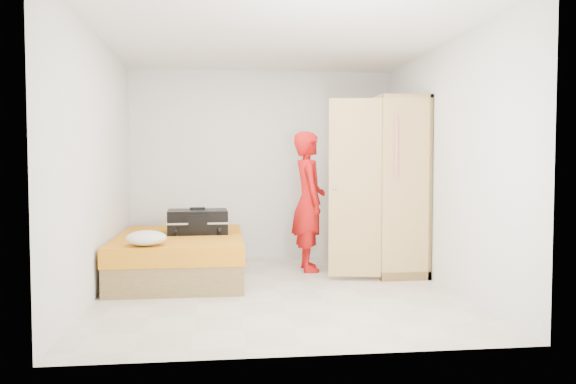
{
  "coord_description": "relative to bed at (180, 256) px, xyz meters",
  "views": [
    {
      "loc": [
        -0.57,
        -5.76,
        1.33
      ],
      "look_at": [
        0.18,
        0.58,
        1.0
      ],
      "focal_mm": 35.0,
      "sensor_mm": 36.0,
      "label": 1
    }
  ],
  "objects": [
    {
      "name": "room",
      "position": [
        1.05,
        -0.79,
        1.05
      ],
      "size": [
        4.0,
        4.02,
        2.6
      ],
      "color": "beige",
      "rests_on": "ground"
    },
    {
      "name": "bed",
      "position": [
        0.0,
        0.0,
        0.0
      ],
      "size": [
        1.42,
        2.02,
        0.5
      ],
      "color": "olive",
      "rests_on": "ground"
    },
    {
      "name": "wardrobe",
      "position": [
        2.5,
        0.08,
        0.75
      ],
      "size": [
        1.17,
        1.2,
        2.1
      ],
      "color": "tan",
      "rests_on": "ground"
    },
    {
      "name": "person",
      "position": [
        1.55,
        0.29,
        0.61
      ],
      "size": [
        0.43,
        0.64,
        1.72
      ],
      "primitive_type": "imported",
      "rotation": [
        0.0,
        0.0,
        1.6
      ],
      "color": "red",
      "rests_on": "ground"
    },
    {
      "name": "suitcase",
      "position": [
        0.2,
        0.15,
        0.39
      ],
      "size": [
        0.73,
        0.56,
        0.31
      ],
      "rotation": [
        0.0,
        0.0,
        0.05
      ],
      "color": "black",
      "rests_on": "bed"
    },
    {
      "name": "round_cushion",
      "position": [
        -0.27,
        -0.81,
        0.32
      ],
      "size": [
        0.4,
        0.4,
        0.15
      ],
      "primitive_type": "ellipsoid",
      "color": "beige",
      "rests_on": "bed"
    },
    {
      "name": "pillow",
      "position": [
        0.16,
        0.85,
        0.29
      ],
      "size": [
        0.54,
        0.35,
        0.09
      ],
      "primitive_type": "cube",
      "rotation": [
        0.0,
        0.0,
        -0.21
      ],
      "color": "beige",
      "rests_on": "bed"
    }
  ]
}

